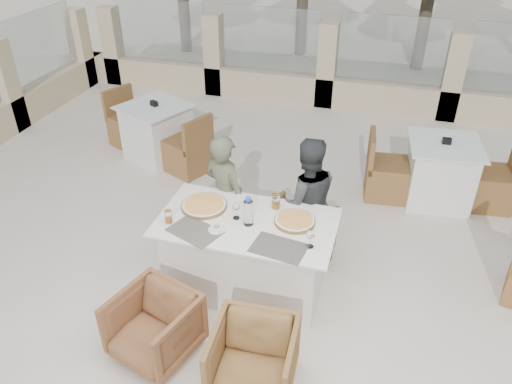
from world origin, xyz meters
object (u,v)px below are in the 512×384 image
(pizza_right, at_px, (295,220))
(beer_glass_right, at_px, (276,201))
(olive_dish, at_px, (217,228))
(wine_glass_centre, at_px, (236,210))
(armchair_near_left, at_px, (154,327))
(diner_right, at_px, (306,201))
(armchair_far_right, at_px, (297,236))
(bg_table_a, at_px, (157,132))
(pizza_left, at_px, (204,205))
(armchair_far_left, at_px, (214,219))
(bg_table_b, at_px, (440,172))
(armchair_near_right, at_px, (253,360))
(water_bottle, at_px, (248,211))
(diner_left, at_px, (225,196))
(dining_table, at_px, (247,255))
(wine_glass_corner, at_px, (311,238))
(beer_glass_left, at_px, (168,217))

(pizza_right, xyz_separation_m, beer_glass_right, (-0.22, 0.18, 0.05))
(beer_glass_right, height_order, olive_dish, beer_glass_right)
(wine_glass_centre, distance_m, armchair_near_left, 1.21)
(diner_right, bearing_deg, beer_glass_right, 32.67)
(pizza_right, height_order, armchair_far_right, pizza_right)
(bg_table_a, bearing_deg, pizza_right, -16.86)
(pizza_left, distance_m, bg_table_a, 2.59)
(armchair_far_left, distance_m, armchair_far_right, 0.93)
(bg_table_b, bearing_deg, armchair_near_right, -119.41)
(water_bottle, bearing_deg, armchair_near_left, -118.93)
(wine_glass_centre, relative_size, beer_glass_right, 1.22)
(armchair_near_right, distance_m, diner_left, 1.77)
(armchair_far_left, xyz_separation_m, diner_left, (0.18, -0.11, 0.40))
(wine_glass_centre, bearing_deg, diner_right, 48.00)
(diner_left, bearing_deg, diner_right, -147.61)
(dining_table, relative_size, armchair_near_right, 2.50)
(bg_table_b, bearing_deg, wine_glass_corner, -122.35)
(pizza_right, xyz_separation_m, bg_table_b, (1.35, 2.00, -0.41))
(water_bottle, relative_size, beer_glass_right, 1.92)
(armchair_far_left, relative_size, diner_left, 0.44)
(olive_dish, bearing_deg, dining_table, 42.00)
(beer_glass_left, xyz_separation_m, diner_left, (0.28, 0.69, -0.17))
(bg_table_a, bearing_deg, olive_dish, -29.42)
(pizza_right, distance_m, diner_left, 0.89)
(wine_glass_corner, bearing_deg, armchair_near_left, -144.87)
(beer_glass_left, relative_size, armchair_near_right, 0.20)
(dining_table, relative_size, armchair_far_right, 2.43)
(armchair_near_right, bearing_deg, pizza_left, 122.25)
(diner_right, bearing_deg, olive_dish, 28.95)
(pizza_left, relative_size, armchair_near_right, 0.67)
(beer_glass_left, bearing_deg, armchair_near_right, -39.53)
(pizza_left, height_order, bg_table_b, pizza_left)
(pizza_right, relative_size, water_bottle, 1.28)
(water_bottle, bearing_deg, armchair_far_right, 58.51)
(dining_table, distance_m, armchair_near_right, 1.13)
(wine_glass_centre, bearing_deg, diner_left, 120.67)
(water_bottle, xyz_separation_m, armchair_far_right, (0.34, 0.56, -0.61))
(pizza_right, relative_size, wine_glass_centre, 2.00)
(armchair_far_left, relative_size, bg_table_b, 0.36)
(armchair_near_right, bearing_deg, armchair_far_left, 116.43)
(pizza_left, relative_size, bg_table_a, 0.26)
(bg_table_a, bearing_deg, armchair_far_left, -24.08)
(diner_left, bearing_deg, armchair_near_left, 109.37)
(wine_glass_centre, bearing_deg, armchair_near_left, -111.25)
(armchair_far_left, bearing_deg, armchair_far_right, 162.14)
(water_bottle, relative_size, diner_right, 0.21)
(armchair_far_right, bearing_deg, beer_glass_right, 66.02)
(pizza_left, distance_m, wine_glass_centre, 0.36)
(armchair_far_right, bearing_deg, bg_table_a, -23.56)
(water_bottle, bearing_deg, wine_glass_corner, -15.28)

